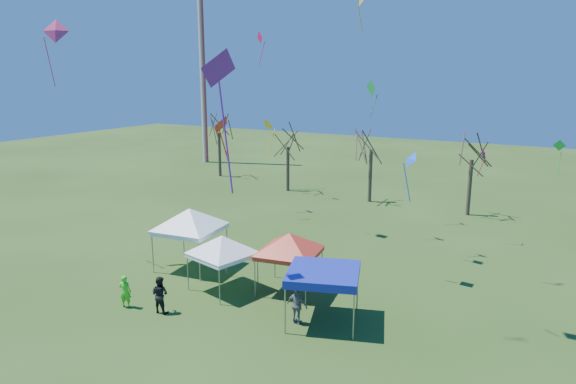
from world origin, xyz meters
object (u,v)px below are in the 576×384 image
(radio_mast, at_px, (202,61))
(tree_1, at_px, (288,131))
(tent_red, at_px, (289,237))
(tent_blue, at_px, (323,274))
(tree_3, at_px, (473,139))
(tree_0, at_px, (218,117))
(person_grey, at_px, (297,305))
(tent_white_west, at_px, (189,213))
(person_green, at_px, (125,291))
(tree_2, at_px, (372,130))
(person_dark, at_px, (160,294))
(tent_white_mid, at_px, (222,239))

(radio_mast, bearing_deg, tree_1, -28.48)
(tent_red, bearing_deg, tent_blue, -36.86)
(tree_1, xyz_separation_m, tree_3, (16.80, -0.60, 0.29))
(tree_0, xyz_separation_m, person_grey, (23.61, -26.14, -5.61))
(tree_3, bearing_deg, tent_blue, -96.12)
(person_grey, bearing_deg, tent_blue, -135.40)
(tent_white_west, relative_size, person_green, 2.86)
(tree_1, height_order, tree_3, tree_3)
(radio_mast, distance_m, tent_blue, 46.15)
(tree_3, relative_size, tent_red, 1.96)
(tree_3, relative_size, person_grey, 4.50)
(tree_2, relative_size, tent_white_west, 1.77)
(tree_2, bearing_deg, tree_3, -2.27)
(tree_2, bearing_deg, tent_red, -81.37)
(tree_1, relative_size, tree_2, 0.92)
(radio_mast, height_order, tree_3, radio_mast)
(tree_2, relative_size, person_dark, 4.60)
(tree_0, bearing_deg, tent_white_mid, -53.23)
(radio_mast, height_order, person_dark, radio_mast)
(tree_0, height_order, tent_white_west, tree_0)
(tree_0, xyz_separation_m, tree_3, (26.88, -3.34, -0.41))
(tree_3, bearing_deg, tent_white_west, -121.17)
(tree_2, distance_m, person_grey, 24.30)
(tree_1, height_order, tent_white_mid, tree_1)
(tent_white_mid, bearing_deg, tent_blue, -5.94)
(tree_3, bearing_deg, tent_white_mid, -111.45)
(tree_3, height_order, tent_blue, tree_3)
(tree_0, bearing_deg, tent_blue, -45.96)
(tree_0, distance_m, person_grey, 35.67)
(tent_red, distance_m, person_grey, 4.19)
(tree_0, relative_size, person_grey, 4.80)
(tree_2, xyz_separation_m, tree_3, (8.40, -0.33, -0.21))
(tree_2, xyz_separation_m, tent_white_west, (-3.51, -20.02, -2.99))
(tree_0, xyz_separation_m, person_green, (15.58, -28.68, -5.68))
(tree_0, distance_m, person_dark, 33.67)
(person_grey, xyz_separation_m, person_green, (-8.03, -2.54, -0.07))
(person_green, bearing_deg, tent_blue, 179.94)
(tree_2, height_order, tent_blue, tree_2)
(tree_2, height_order, tent_red, tree_2)
(tree_2, xyz_separation_m, tent_white_mid, (-0.00, -21.72, -3.53))
(person_dark, bearing_deg, person_green, 6.67)
(tree_3, relative_size, tent_white_mid, 2.10)
(tent_white_west, relative_size, person_dark, 2.59)
(tent_white_mid, xyz_separation_m, person_green, (-2.90, -3.95, -1.95))
(tree_0, bearing_deg, tree_2, -9.24)
(tree_3, bearing_deg, tree_1, 177.94)
(tent_blue, xyz_separation_m, person_dark, (-7.09, -2.91, -1.38))
(tree_1, height_order, person_grey, tree_1)
(tent_white_mid, height_order, tent_blue, tent_white_mid)
(tree_3, distance_m, person_grey, 23.61)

